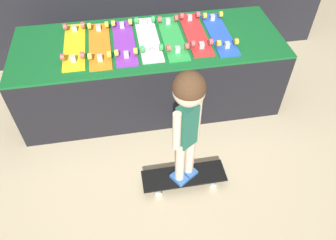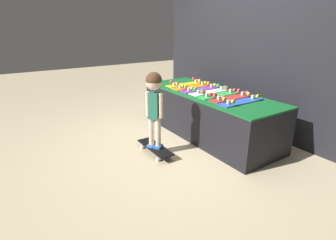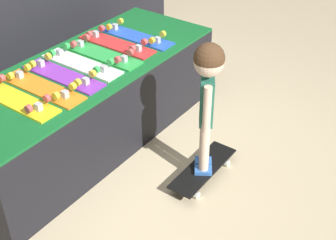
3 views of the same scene
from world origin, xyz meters
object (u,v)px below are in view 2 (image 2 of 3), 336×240
object	(u,v)px
skateboard_red_on_rack	(231,97)
child	(154,96)
skateboard_blue_on_rack	(241,101)
skateboard_on_floor	(155,148)
skateboard_white_on_rack	(210,91)
skateboard_purple_on_rack	(201,89)
skateboard_green_on_rack	(219,94)
skateboard_orange_on_rack	(192,86)
skateboard_yellow_on_rack	(185,84)

from	to	relation	value
skateboard_red_on_rack	child	xyz separation A→B (m)	(-0.30, -1.06, 0.10)
skateboard_blue_on_rack	skateboard_on_floor	xyz separation A→B (m)	(-0.51, -1.03, -0.62)
skateboard_blue_on_rack	skateboard_on_floor	size ratio (longest dim) A/B	1.06
skateboard_blue_on_rack	skateboard_white_on_rack	bearing A→B (deg)	177.79
skateboard_red_on_rack	skateboard_on_floor	world-z (taller)	skateboard_red_on_rack
skateboard_purple_on_rack	skateboard_on_floor	world-z (taller)	skateboard_purple_on_rack
skateboard_purple_on_rack	skateboard_red_on_rack	distance (m)	0.63
skateboard_green_on_rack	skateboard_blue_on_rack	xyz separation A→B (m)	(0.42, -0.01, 0.00)
skateboard_orange_on_rack	skateboard_blue_on_rack	xyz separation A→B (m)	(1.05, 0.00, 0.00)
skateboard_yellow_on_rack	skateboard_green_on_rack	world-z (taller)	same
skateboard_green_on_rack	skateboard_on_floor	world-z (taller)	skateboard_green_on_rack
skateboard_yellow_on_rack	skateboard_red_on_rack	distance (m)	1.05
skateboard_orange_on_rack	skateboard_blue_on_rack	size ratio (longest dim) A/B	1.00
skateboard_purple_on_rack	skateboard_white_on_rack	size ratio (longest dim) A/B	1.00
skateboard_yellow_on_rack	skateboard_green_on_rack	size ratio (longest dim) A/B	1.00
skateboard_orange_on_rack	skateboard_green_on_rack	distance (m)	0.63
skateboard_white_on_rack	skateboard_blue_on_rack	size ratio (longest dim) A/B	1.00
skateboard_green_on_rack	child	bearing A→B (deg)	-95.06
skateboard_red_on_rack	skateboard_yellow_on_rack	bearing A→B (deg)	-179.44
skateboard_orange_on_rack	skateboard_blue_on_rack	world-z (taller)	same
skateboard_purple_on_rack	skateboard_green_on_rack	size ratio (longest dim) A/B	1.00
skateboard_green_on_rack	skateboard_white_on_rack	bearing A→B (deg)	174.86
skateboard_red_on_rack	skateboard_green_on_rack	bearing A→B (deg)	-172.55
skateboard_yellow_on_rack	skateboard_green_on_rack	xyz separation A→B (m)	(0.84, -0.02, 0.00)
skateboard_white_on_rack	skateboard_red_on_rack	size ratio (longest dim) A/B	1.00
skateboard_orange_on_rack	skateboard_on_floor	distance (m)	1.32
skateboard_yellow_on_rack	skateboard_on_floor	xyz separation A→B (m)	(0.75, -1.05, -0.62)
skateboard_orange_on_rack	skateboard_green_on_rack	world-z (taller)	same
skateboard_white_on_rack	skateboard_purple_on_rack	bearing A→B (deg)	-175.32
skateboard_red_on_rack	skateboard_on_floor	distance (m)	1.27
skateboard_yellow_on_rack	skateboard_purple_on_rack	xyz separation A→B (m)	(0.42, -0.02, 0.00)
skateboard_red_on_rack	skateboard_on_floor	size ratio (longest dim) A/B	1.06
skateboard_yellow_on_rack	skateboard_blue_on_rack	size ratio (longest dim) A/B	1.00
skateboard_red_on_rack	child	distance (m)	1.11
skateboard_purple_on_rack	skateboard_white_on_rack	world-z (taller)	same
skateboard_purple_on_rack	skateboard_green_on_rack	xyz separation A→B (m)	(0.42, -0.00, 0.00)
skateboard_white_on_rack	skateboard_red_on_rack	bearing A→B (deg)	1.17
skateboard_yellow_on_rack	skateboard_orange_on_rack	distance (m)	0.21
skateboard_purple_on_rack	skateboard_green_on_rack	world-z (taller)	same
skateboard_green_on_rack	skateboard_on_floor	size ratio (longest dim) A/B	1.06
skateboard_orange_on_rack	skateboard_white_on_rack	distance (m)	0.42
skateboard_orange_on_rack	child	world-z (taller)	child
skateboard_yellow_on_rack	skateboard_red_on_rack	size ratio (longest dim) A/B	1.00
skateboard_green_on_rack	skateboard_on_floor	bearing A→B (deg)	-95.06
skateboard_orange_on_rack	skateboard_green_on_rack	xyz separation A→B (m)	(0.63, 0.01, 0.00)
skateboard_on_floor	skateboard_purple_on_rack	bearing A→B (deg)	107.62
skateboard_purple_on_rack	child	xyz separation A→B (m)	(0.33, -1.04, 0.10)
skateboard_orange_on_rack	skateboard_red_on_rack	world-z (taller)	same
skateboard_red_on_rack	skateboard_blue_on_rack	world-z (taller)	same
skateboard_white_on_rack	skateboard_on_floor	distance (m)	1.23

